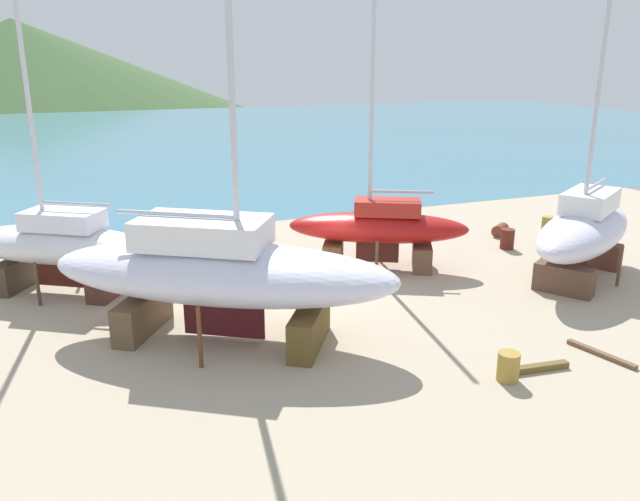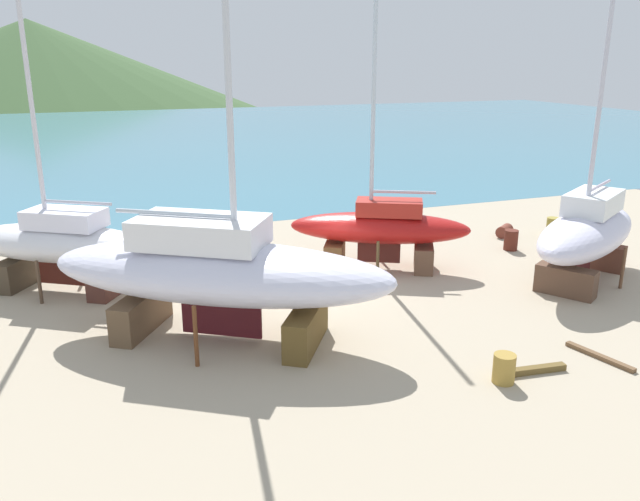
{
  "view_description": "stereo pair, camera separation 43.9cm",
  "coord_description": "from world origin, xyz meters",
  "px_view_note": "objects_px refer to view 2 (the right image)",
  "views": [
    {
      "loc": [
        -7.96,
        -20.11,
        7.91
      ],
      "look_at": [
        -0.25,
        -0.52,
        1.5
      ],
      "focal_mm": 35.86,
      "sensor_mm": 36.0,
      "label": 1
    },
    {
      "loc": [
        -7.55,
        -20.27,
        7.91
      ],
      "look_at": [
        -0.25,
        -0.52,
        1.5
      ],
      "focal_mm": 35.86,
      "sensor_mm": 36.0,
      "label": 2
    }
  ],
  "objects_px": {
    "sailboat_far_slipway": "(218,270)",
    "barrel_by_slipway": "(511,240)",
    "barrel_tipped_center": "(553,227)",
    "sailboat_large_starboard": "(587,232)",
    "barrel_tar_black": "(504,231)",
    "sailboat_small_center": "(380,228)",
    "sailboat_mid_port": "(59,243)",
    "barrel_rust_far": "(599,240)",
    "barrel_tipped_right": "(504,369)"
  },
  "relations": [
    {
      "from": "barrel_by_slipway",
      "to": "barrel_tipped_center",
      "type": "bearing_deg",
      "value": 19.9
    },
    {
      "from": "sailboat_mid_port",
      "to": "barrel_by_slipway",
      "type": "height_order",
      "value": "sailboat_mid_port"
    },
    {
      "from": "sailboat_small_center",
      "to": "barrel_by_slipway",
      "type": "xyz_separation_m",
      "value": [
        6.32,
        0.29,
        -1.18
      ]
    },
    {
      "from": "sailboat_large_starboard",
      "to": "sailboat_far_slipway",
      "type": "distance_m",
      "value": 13.53
    },
    {
      "from": "barrel_by_slipway",
      "to": "barrel_tipped_right",
      "type": "xyz_separation_m",
      "value": [
        -7.29,
        -9.66,
        -0.05
      ]
    },
    {
      "from": "sailboat_mid_port",
      "to": "barrel_tipped_center",
      "type": "distance_m",
      "value": 20.94
    },
    {
      "from": "sailboat_mid_port",
      "to": "barrel_by_slipway",
      "type": "relative_size",
      "value": 14.78
    },
    {
      "from": "sailboat_small_center",
      "to": "sailboat_large_starboard",
      "type": "bearing_deg",
      "value": 176.38
    },
    {
      "from": "barrel_tar_black",
      "to": "barrel_tipped_center",
      "type": "bearing_deg",
      "value": -18.61
    },
    {
      "from": "barrel_rust_far",
      "to": "sailboat_large_starboard",
      "type": "bearing_deg",
      "value": -139.93
    },
    {
      "from": "sailboat_small_center",
      "to": "barrel_tipped_right",
      "type": "bearing_deg",
      "value": 111.54
    },
    {
      "from": "barrel_by_slipway",
      "to": "barrel_tipped_center",
      "type": "xyz_separation_m",
      "value": [
        3.1,
        1.12,
        0.01
      ]
    },
    {
      "from": "barrel_rust_far",
      "to": "barrel_tar_black",
      "type": "bearing_deg",
      "value": 136.35
    },
    {
      "from": "barrel_rust_far",
      "to": "sailboat_small_center",
      "type": "bearing_deg",
      "value": 176.38
    },
    {
      "from": "sailboat_mid_port",
      "to": "barrel_tar_black",
      "type": "bearing_deg",
      "value": -145.9
    },
    {
      "from": "barrel_tipped_right",
      "to": "sailboat_large_starboard",
      "type": "bearing_deg",
      "value": 36.76
    },
    {
      "from": "sailboat_large_starboard",
      "to": "barrel_by_slipway",
      "type": "relative_size",
      "value": 15.67
    },
    {
      "from": "sailboat_far_slipway",
      "to": "barrel_tipped_center",
      "type": "distance_m",
      "value": 17.55
    },
    {
      "from": "sailboat_far_slipway",
      "to": "barrel_by_slipway",
      "type": "height_order",
      "value": "sailboat_far_slipway"
    },
    {
      "from": "sailboat_mid_port",
      "to": "barrel_tipped_right",
      "type": "xyz_separation_m",
      "value": [
        10.51,
        -10.95,
        -1.37
      ]
    },
    {
      "from": "sailboat_far_slipway",
      "to": "barrel_by_slipway",
      "type": "relative_size",
      "value": 18.42
    },
    {
      "from": "barrel_tar_black",
      "to": "barrel_rust_far",
      "type": "bearing_deg",
      "value": -43.65
    },
    {
      "from": "barrel_by_slipway",
      "to": "barrel_tipped_center",
      "type": "relative_size",
      "value": 0.99
    },
    {
      "from": "sailboat_small_center",
      "to": "barrel_tar_black",
      "type": "height_order",
      "value": "sailboat_small_center"
    },
    {
      "from": "sailboat_large_starboard",
      "to": "sailboat_small_center",
      "type": "bearing_deg",
      "value": -62.86
    },
    {
      "from": "sailboat_large_starboard",
      "to": "barrel_tipped_center",
      "type": "xyz_separation_m",
      "value": [
        3.02,
        5.28,
        -1.41
      ]
    },
    {
      "from": "barrel_rust_far",
      "to": "barrel_tar_black",
      "type": "distance_m",
      "value": 4.01
    },
    {
      "from": "barrel_tipped_center",
      "to": "barrel_rust_far",
      "type": "bearing_deg",
      "value": -68.65
    },
    {
      "from": "sailboat_large_starboard",
      "to": "barrel_tar_black",
      "type": "bearing_deg",
      "value": -130.51
    },
    {
      "from": "barrel_tipped_right",
      "to": "barrel_tar_black",
      "type": "bearing_deg",
      "value": 54.18
    },
    {
      "from": "sailboat_large_starboard",
      "to": "barrel_by_slipway",
      "type": "height_order",
      "value": "sailboat_large_starboard"
    },
    {
      "from": "sailboat_mid_port",
      "to": "sailboat_far_slipway",
      "type": "bearing_deg",
      "value": 159.36
    },
    {
      "from": "sailboat_mid_port",
      "to": "barrel_by_slipway",
      "type": "xyz_separation_m",
      "value": [
        17.8,
        -1.29,
        -1.32
      ]
    },
    {
      "from": "barrel_tipped_center",
      "to": "barrel_tipped_right",
      "type": "bearing_deg",
      "value": -133.93
    },
    {
      "from": "sailboat_far_slipway",
      "to": "barrel_tipped_center",
      "type": "xyz_separation_m",
      "value": [
        16.54,
        5.63,
        -1.66
      ]
    },
    {
      "from": "barrel_rust_far",
      "to": "barrel_tipped_right",
      "type": "xyz_separation_m",
      "value": [
        -11.19,
        -8.72,
        0.09
      ]
    },
    {
      "from": "sailboat_small_center",
      "to": "sailboat_large_starboard",
      "type": "height_order",
      "value": "sailboat_large_starboard"
    },
    {
      "from": "barrel_rust_far",
      "to": "barrel_tipped_center",
      "type": "distance_m",
      "value": 2.22
    },
    {
      "from": "sailboat_far_slipway",
      "to": "barrel_tipped_right",
      "type": "height_order",
      "value": "sailboat_far_slipway"
    },
    {
      "from": "sailboat_large_starboard",
      "to": "sailboat_far_slipway",
      "type": "xyz_separation_m",
      "value": [
        -13.52,
        -0.36,
        0.25
      ]
    },
    {
      "from": "sailboat_mid_port",
      "to": "sailboat_small_center",
      "type": "height_order",
      "value": "sailboat_mid_port"
    },
    {
      "from": "sailboat_small_center",
      "to": "barrel_rust_far",
      "type": "xyz_separation_m",
      "value": [
        10.22,
        -0.65,
        -1.32
      ]
    },
    {
      "from": "barrel_rust_far",
      "to": "barrel_by_slipway",
      "type": "bearing_deg",
      "value": 166.45
    },
    {
      "from": "sailboat_far_slipway",
      "to": "barrel_tipped_center",
      "type": "relative_size",
      "value": 18.14
    },
    {
      "from": "barrel_by_slipway",
      "to": "sailboat_small_center",
      "type": "bearing_deg",
      "value": -177.33
    },
    {
      "from": "barrel_by_slipway",
      "to": "sailboat_large_starboard",
      "type": "bearing_deg",
      "value": -88.88
    },
    {
      "from": "barrel_tar_black",
      "to": "barrel_tipped_right",
      "type": "height_order",
      "value": "barrel_tipped_right"
    },
    {
      "from": "sailboat_mid_port",
      "to": "barrel_tar_black",
      "type": "relative_size",
      "value": 14.73
    },
    {
      "from": "sailboat_mid_port",
      "to": "barrel_rust_far",
      "type": "height_order",
      "value": "sailboat_mid_port"
    },
    {
      "from": "sailboat_large_starboard",
      "to": "barrel_tar_black",
      "type": "distance_m",
      "value": 6.25
    }
  ]
}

